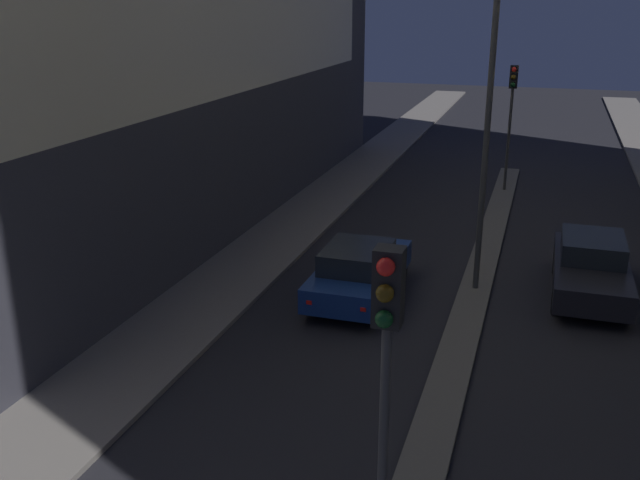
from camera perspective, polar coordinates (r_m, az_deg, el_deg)
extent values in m
cube|color=#56544F|center=(20.48, 12.37, -3.64)|extent=(0.85, 30.17, 0.11)
cube|color=black|center=(7.76, 5.51, -3.78)|extent=(0.32, 0.28, 0.90)
sphere|color=red|center=(7.48, 5.28, -2.16)|extent=(0.20, 0.20, 0.20)
sphere|color=#4C380A|center=(7.59, 5.21, -4.28)|extent=(0.20, 0.20, 0.20)
sphere|color=#0F3D19|center=(7.71, 5.15, -6.33)|extent=(0.20, 0.20, 0.20)
cylinder|color=#383838|center=(30.48, 14.84, 7.74)|extent=(0.12, 0.12, 4.19)
cube|color=black|center=(30.13, 15.24, 12.48)|extent=(0.32, 0.28, 0.90)
sphere|color=red|center=(29.92, 15.27, 13.02)|extent=(0.20, 0.20, 0.20)
sphere|color=#4C380A|center=(29.95, 15.22, 12.45)|extent=(0.20, 0.20, 0.20)
sphere|color=#0F3D19|center=(29.98, 15.17, 11.88)|extent=(0.20, 0.20, 0.20)
cylinder|color=#383838|center=(19.12, 13.13, 7.27)|extent=(0.16, 0.16, 7.89)
cube|color=navy|center=(19.31, 3.21, -2.74)|extent=(1.95, 4.58, 0.65)
cube|color=black|center=(18.78, 2.98, -1.38)|extent=(1.66, 2.06, 0.57)
cube|color=red|center=(17.45, -0.88, -5.02)|extent=(0.14, 0.04, 0.10)
cube|color=red|center=(17.09, 3.47, -5.57)|extent=(0.14, 0.04, 0.10)
cylinder|color=black|center=(20.92, 1.90, -1.94)|extent=(0.22, 0.64, 0.64)
cylinder|color=black|center=(20.55, 6.54, -2.45)|extent=(0.22, 0.64, 0.64)
cylinder|color=black|center=(18.40, -0.55, -4.92)|extent=(0.22, 0.64, 0.64)
cylinder|color=black|center=(17.98, 4.71, -5.58)|extent=(0.22, 0.64, 0.64)
cube|color=black|center=(20.66, 20.83, -2.47)|extent=(1.91, 4.73, 0.68)
cube|color=black|center=(20.79, 20.99, -0.51)|extent=(1.63, 2.13, 0.58)
cube|color=red|center=(22.85, 18.96, -0.17)|extent=(0.14, 0.04, 0.10)
cube|color=red|center=(22.94, 22.29, -0.50)|extent=(0.14, 0.04, 0.10)
cylinder|color=black|center=(22.11, 18.41, -1.77)|extent=(0.22, 0.64, 0.64)
cylinder|color=black|center=(22.23, 22.76, -2.18)|extent=(0.22, 0.64, 0.64)
cylinder|color=black|center=(19.37, 18.37, -4.68)|extent=(0.22, 0.64, 0.64)
cylinder|color=black|center=(19.51, 23.35, -5.13)|extent=(0.22, 0.64, 0.64)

